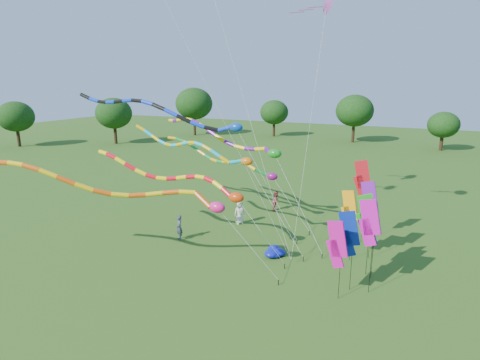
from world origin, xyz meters
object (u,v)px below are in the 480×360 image
at_px(blue_nylon_heap, 275,251).
at_px(person_b, 179,228).
at_px(tube_kite_red, 185,180).
at_px(person_c, 276,201).
at_px(tube_kite_orange, 125,189).
at_px(person_a, 240,212).

xyz_separation_m(blue_nylon_heap, person_b, (-6.69, -0.50, 0.64)).
relative_size(tube_kite_red, person_c, 8.13).
distance_m(person_b, person_c, 9.49).
height_order(tube_kite_red, tube_kite_orange, tube_kite_orange).
distance_m(tube_kite_orange, person_a, 10.90).
distance_m(blue_nylon_heap, person_b, 6.74).
bearing_deg(person_c, person_b, 156.16).
relative_size(tube_kite_red, person_b, 7.62).
height_order(person_b, person_c, person_b).
xyz_separation_m(tube_kite_orange, person_c, (3.34, 14.10, -4.13)).
distance_m(tube_kite_red, blue_nylon_heap, 7.11).
bearing_deg(person_c, tube_kite_orange, 165.99).
distance_m(person_a, person_b, 5.12).
bearing_deg(person_a, person_c, 26.05).
relative_size(tube_kite_orange, person_b, 8.75).
relative_size(blue_nylon_heap, person_b, 0.97).
height_order(blue_nylon_heap, person_c, person_c).
distance_m(tube_kite_orange, blue_nylon_heap, 9.82).
bearing_deg(tube_kite_orange, tube_kite_red, 64.70).
bearing_deg(tube_kite_red, tube_kite_orange, -95.93).
distance_m(tube_kite_orange, person_c, 15.07).
relative_size(person_a, person_b, 1.02).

